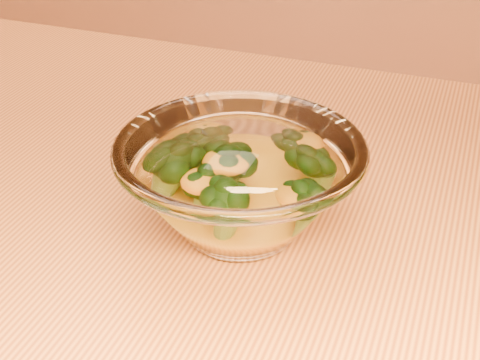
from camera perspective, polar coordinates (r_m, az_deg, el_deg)
table at (r=0.64m, az=-7.42°, el=-10.98°), size 1.20×0.80×0.75m
glass_bowl at (r=0.53m, az=-0.00°, el=-0.39°), size 0.20×0.20×0.09m
cheese_sauce at (r=0.54m, az=0.00°, el=-2.04°), size 0.10×0.10×0.03m
broccoli_heap at (r=0.53m, az=-0.41°, el=0.40°), size 0.14×0.12×0.05m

